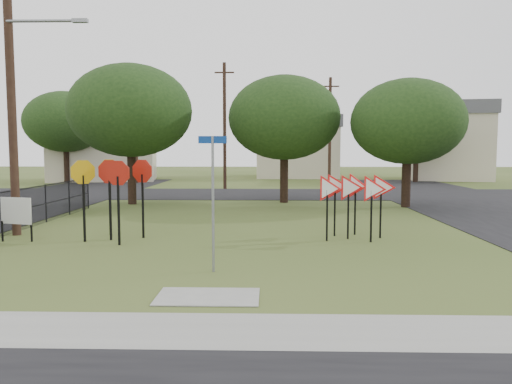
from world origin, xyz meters
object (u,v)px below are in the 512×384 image
stop_sign_cluster (113,180)px  yield_sign_cluster (353,190)px  street_name_sign (213,195)px  info_board (16,212)px

stop_sign_cluster → yield_sign_cluster: stop_sign_cluster is taller
yield_sign_cluster → street_name_sign: bearing=-131.7°
street_name_sign → yield_sign_cluster: bearing=48.3°
street_name_sign → info_board: (-6.57, 3.67, -0.89)m
info_board → street_name_sign: bearing=-29.2°
stop_sign_cluster → info_board: bearing=-172.4°
street_name_sign → stop_sign_cluster: size_ratio=1.24×
street_name_sign → yield_sign_cluster: size_ratio=1.21×
street_name_sign → stop_sign_cluster: bearing=131.8°
yield_sign_cluster → info_board: bearing=-175.5°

